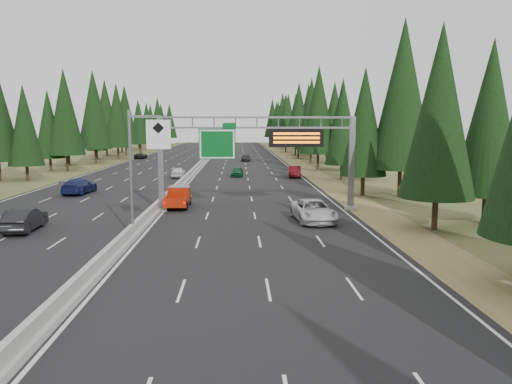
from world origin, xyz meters
TOP-DOWN VIEW (x-y plane):
  - road at (0.00, 80.00)m, footprint 32.00×260.00m
  - shoulder_right at (17.80, 80.00)m, footprint 3.60×260.00m
  - shoulder_left at (-17.80, 80.00)m, footprint 3.60×260.00m
  - median_barrier at (0.00, 80.00)m, footprint 0.70×260.00m
  - sign_gantry at (8.92, 34.88)m, footprint 16.75×0.98m
  - hov_sign_pole at (0.58, 24.97)m, footprint 2.80×0.50m
  - tree_row_right at (22.03, 73.95)m, footprint 11.72×241.51m
  - tree_row_left at (-22.09, 62.94)m, footprint 12.01×242.38m
  - silver_minivan at (12.27, 29.88)m, footprint 3.10×5.97m
  - red_pickup at (1.50, 37.08)m, footprint 1.90×5.32m
  - car_ahead_green at (6.55, 63.35)m, footprint 1.81×4.03m
  - car_ahead_dkred at (14.50, 62.02)m, footprint 2.05×4.79m
  - car_ahead_dkgrey at (8.22, 93.75)m, footprint 1.88×4.46m
  - car_ahead_white at (1.50, 129.54)m, footprint 2.84×5.52m
  - car_ahead_far at (1.50, 147.51)m, footprint 1.83×4.37m
  - car_onc_near at (-7.69, 27.20)m, footprint 1.86×4.80m
  - car_onc_blue at (-9.89, 45.91)m, footprint 2.61×5.67m
  - car_onc_white at (-1.50, 62.11)m, footprint 1.70×4.22m
  - car_onc_far at (-14.50, 102.88)m, footprint 2.21×4.77m

SIDE VIEW (x-z plane):
  - shoulder_right at x=17.80m, z-range 0.00..0.06m
  - shoulder_left at x=-17.80m, z-range 0.00..0.06m
  - road at x=0.00m, z-range 0.00..0.08m
  - median_barrier at x=0.00m, z-range -0.01..0.84m
  - car_ahead_dkgrey at x=8.22m, z-range 0.08..1.36m
  - car_onc_far at x=-14.50m, z-range 0.08..1.40m
  - car_ahead_green at x=6.55m, z-range 0.08..1.43m
  - car_onc_white at x=-1.50m, z-range 0.08..1.52m
  - car_ahead_far at x=1.50m, z-range 0.08..1.56m
  - car_ahead_white at x=1.50m, z-range 0.08..1.57m
  - car_ahead_dkred at x=14.50m, z-range 0.08..1.61m
  - car_onc_near at x=-7.69m, z-range 0.08..1.64m
  - car_onc_blue at x=-9.89m, z-range 0.08..1.69m
  - silver_minivan at x=12.27m, z-range 0.08..1.69m
  - red_pickup at x=1.50m, z-range 0.17..1.91m
  - hov_sign_pole at x=0.58m, z-range 0.72..8.72m
  - sign_gantry at x=8.92m, z-range 1.37..9.17m
  - tree_row_left at x=-22.09m, z-range -0.07..18.78m
  - tree_row_right at x=22.03m, z-range 0.03..19.03m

